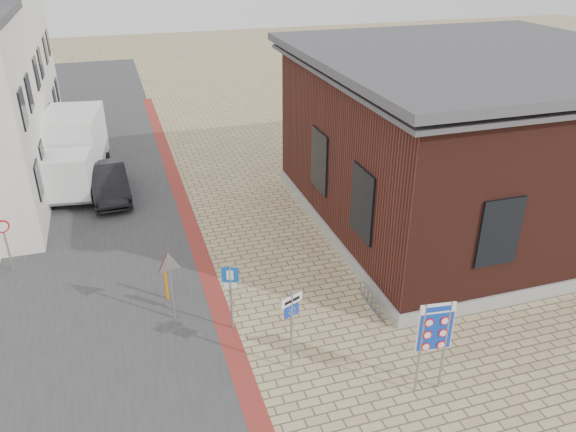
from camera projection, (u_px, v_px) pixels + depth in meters
ground at (317, 370)px, 15.31m from camera, size 120.00×120.00×0.00m
road_strip at (99, 185)px, 26.59m from camera, size 7.00×60.00×0.02m
curb_strip at (189, 220)px, 23.27m from camera, size 0.60×40.00×0.02m
brick_building at (472, 137)px, 22.11m from camera, size 13.00×13.00×6.80m
bike_rack at (372, 300)px, 17.77m from camera, size 0.08×1.80×0.60m
sedan at (109, 182)px, 25.06m from camera, size 1.80×4.54×1.47m
box_truck at (72, 151)px, 25.97m from camera, size 3.29×6.41×3.21m
border_sign at (435, 329)px, 13.83m from camera, size 0.92×0.16×2.70m
essen_sign at (292, 318)px, 14.63m from camera, size 0.65×0.30×2.54m
parking_sign at (231, 287)px, 16.25m from camera, size 0.48×0.20×2.24m
yield_sign at (169, 270)px, 16.57m from camera, size 0.81×0.29×2.33m
speed_sign at (5, 238)px, 19.24m from camera, size 0.44×0.23×2.00m
bollard at (166, 284)px, 18.04m from camera, size 0.11×0.11×1.14m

